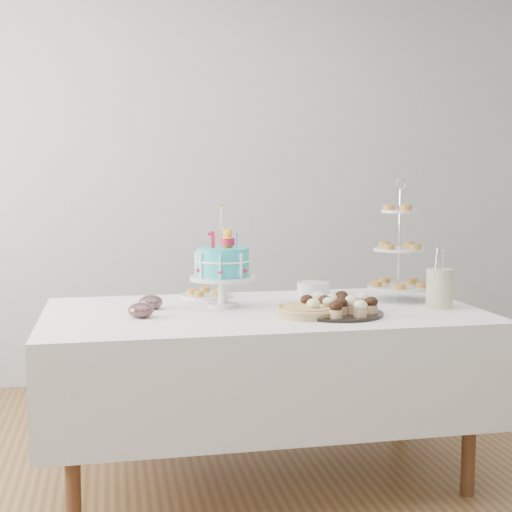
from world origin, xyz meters
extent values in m
plane|color=brown|center=(0.00, 0.00, 0.00)|extent=(5.00, 5.00, 0.00)
cube|color=#A2A5A7|center=(0.00, 2.00, 1.35)|extent=(5.00, 0.04, 2.70)
cube|color=silver|center=(0.00, 0.30, 0.55)|extent=(1.92, 1.02, 0.45)
cylinder|color=brown|center=(-0.82, -0.07, 0.34)|extent=(0.06, 0.06, 0.67)
cylinder|color=brown|center=(0.82, -0.07, 0.34)|extent=(0.06, 0.06, 0.67)
cylinder|color=brown|center=(-0.82, 0.67, 0.34)|extent=(0.06, 0.06, 0.67)
cylinder|color=brown|center=(0.82, 0.67, 0.34)|extent=(0.06, 0.06, 0.67)
cylinder|color=#2DB7C4|center=(-0.16, 0.40, 0.98)|extent=(0.24, 0.24, 0.13)
torus|color=white|center=(-0.16, 0.40, 0.98)|extent=(0.25, 0.25, 0.01)
cube|color=red|center=(-0.21, 0.40, 1.08)|extent=(0.02, 0.02, 0.08)
cylinder|color=blue|center=(-0.11, 0.35, 1.08)|extent=(0.01, 0.01, 0.08)
cylinder|color=silver|center=(-0.17, 0.43, 1.13)|extent=(0.00, 0.00, 0.18)
cylinder|color=yellow|center=(-0.17, 0.43, 1.23)|extent=(0.05, 0.05, 0.01)
cylinder|color=black|center=(0.29, 0.11, 0.78)|extent=(0.38, 0.38, 0.01)
ellipsoid|color=black|center=(0.22, 0.11, 0.83)|extent=(0.06, 0.06, 0.04)
ellipsoid|color=beige|center=(0.37, 0.11, 0.83)|extent=(0.06, 0.06, 0.04)
cylinder|color=tan|center=(0.16, 0.11, 0.79)|extent=(0.26, 0.26, 0.03)
cylinder|color=#B77A47|center=(0.16, 0.11, 0.81)|extent=(0.23, 0.23, 0.02)
torus|color=tan|center=(0.16, 0.11, 0.80)|extent=(0.28, 0.28, 0.02)
cylinder|color=silver|center=(0.69, 0.41, 1.04)|extent=(0.01, 0.01, 0.53)
cylinder|color=silver|center=(0.69, 0.41, 0.83)|extent=(0.30, 0.30, 0.01)
cylinder|color=silver|center=(0.69, 0.41, 1.02)|extent=(0.25, 0.25, 0.01)
cylinder|color=silver|center=(0.69, 0.41, 1.20)|extent=(0.18, 0.18, 0.01)
torus|color=silver|center=(0.69, 0.41, 1.32)|extent=(0.06, 0.01, 0.06)
cylinder|color=silver|center=(0.33, 0.65, 0.80)|extent=(0.16, 0.16, 0.06)
cylinder|color=silver|center=(-0.20, 0.70, 0.78)|extent=(0.26, 0.26, 0.01)
ellipsoid|color=silver|center=(-0.54, 0.22, 0.80)|extent=(0.11, 0.11, 0.07)
cylinder|color=#530907|center=(-0.54, 0.22, 0.80)|extent=(0.08, 0.08, 0.03)
ellipsoid|color=silver|center=(-0.49, 0.41, 0.80)|extent=(0.11, 0.11, 0.06)
cylinder|color=#530907|center=(-0.49, 0.41, 0.80)|extent=(0.07, 0.07, 0.03)
cylinder|color=beige|center=(0.79, 0.19, 0.86)|extent=(0.12, 0.12, 0.18)
cylinder|color=beige|center=(0.86, 0.18, 0.87)|extent=(0.01, 0.01, 0.09)
camera|label=1|loc=(-0.66, -2.76, 1.34)|focal=50.00mm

